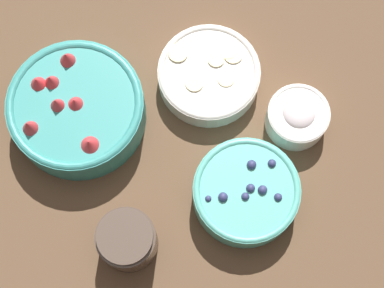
{
  "coord_description": "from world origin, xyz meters",
  "views": [
    {
      "loc": [
        -0.01,
        -0.35,
        1.01
      ],
      "look_at": [
        0.03,
        -0.06,
        0.04
      ],
      "focal_mm": 60.0,
      "sensor_mm": 36.0,
      "label": 1
    }
  ],
  "objects": [
    {
      "name": "bowl_blueberries",
      "position": [
        0.11,
        -0.15,
        0.03
      ],
      "size": [
        0.17,
        0.17,
        0.06
      ],
      "color": "#56B7A8",
      "rests_on": "ground_plane"
    },
    {
      "name": "bowl_cream",
      "position": [
        0.21,
        -0.04,
        0.03
      ],
      "size": [
        0.1,
        0.1,
        0.06
      ],
      "color": "white",
      "rests_on": "ground_plane"
    },
    {
      "name": "jar_chocolate",
      "position": [
        -0.09,
        -0.2,
        0.04
      ],
      "size": [
        0.09,
        0.09,
        0.09
      ],
      "color": "#4C3D33",
      "rests_on": "ground_plane"
    },
    {
      "name": "bowl_bananas",
      "position": [
        0.08,
        0.06,
        0.03
      ],
      "size": [
        0.17,
        0.17,
        0.04
      ],
      "color": "silver",
      "rests_on": "ground_plane"
    },
    {
      "name": "bowl_strawberries",
      "position": [
        -0.14,
        0.02,
        0.04
      ],
      "size": [
        0.22,
        0.22,
        0.09
      ],
      "color": "teal",
      "rests_on": "ground_plane"
    },
    {
      "name": "ground_plane",
      "position": [
        0.0,
        0.0,
        0.0
      ],
      "size": [
        4.0,
        4.0,
        0.0
      ],
      "primitive_type": "plane",
      "color": "brown"
    }
  ]
}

